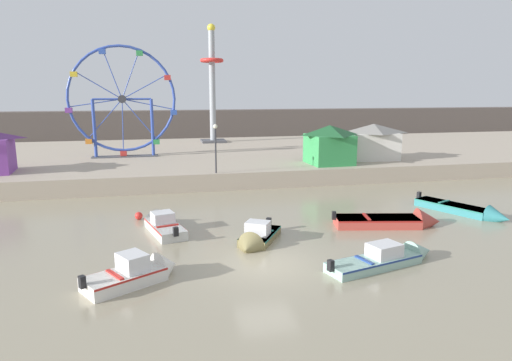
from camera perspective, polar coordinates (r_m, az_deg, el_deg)
The scene contains 15 objects.
ground_plane at distance 19.42m, azimuth 1.25°, elevation -10.60°, with size 240.00×240.00×0.00m, color gray.
quay_promenade at distance 45.26m, azimuth -6.92°, elevation 2.86°, with size 110.00×25.14×1.28m, color tan.
distant_town_skyline at distance 66.33m, azimuth -8.81°, elevation 6.85°, with size 140.00×3.00×4.40m, color #564C47.
motorboat_olive_wood at distance 21.75m, azimuth -0.02°, elevation -7.32°, with size 2.96×3.74×1.50m.
motorboat_pale_grey at distance 24.50m, azimuth -11.84°, elevation -5.33°, with size 2.36×4.52×1.41m.
motorboat_faded_red at distance 25.75m, azimuth 17.36°, elevation -4.92°, with size 5.93×2.63×1.47m.
motorboat_white_red_stripe at distance 18.33m, azimuth -14.51°, elevation -11.12°, with size 3.93×3.10×1.58m.
motorboat_seafoam at distance 20.30m, azimuth 16.68°, elevation -9.24°, with size 5.62×2.60×1.34m.
motorboat_teal_painted at distance 29.57m, azimuth 25.17°, elevation -3.46°, with size 3.44×5.61×1.21m.
ferris_wheel_blue_frame at distance 42.49m, azimuth -16.51°, elevation 9.52°, with size 9.57×1.20×9.87m.
drop_tower_steel_tower at distance 52.92m, azimuth -5.53°, elevation 11.81°, with size 2.80×2.80×13.22m.
carnival_booth_white_ticket at distance 40.74m, azimuth 14.56°, elevation 4.85°, with size 4.69×3.36×3.11m.
carnival_booth_green_kiosk at distance 37.57m, azimuth 9.23°, elevation 4.59°, with size 3.76×3.90×3.17m.
promenade_lamp_near at distance 32.90m, azimuth -5.13°, elevation 5.00°, with size 0.32×0.32×3.56m.
mooring_buoy_orange at distance 26.66m, azimuth -14.57°, elevation -4.32°, with size 0.44×0.44×0.44m, color red.
Camera 1 is at (-4.31, -17.49, 7.26)m, focal length 31.73 mm.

